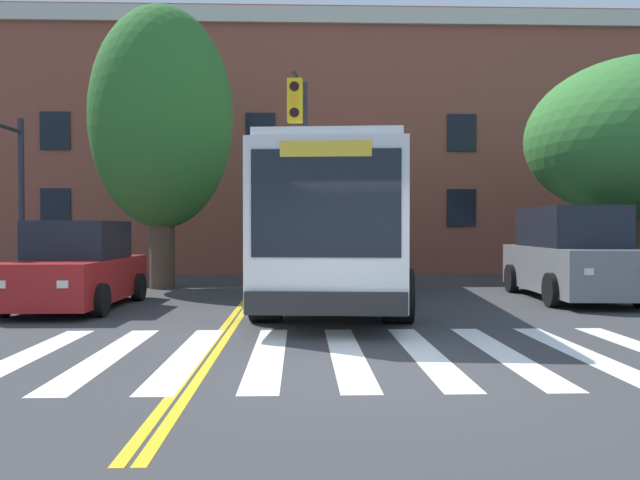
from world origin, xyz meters
TOP-DOWN VIEW (x-y plane):
  - ground_plane at (0.00, 0.00)m, footprint 120.00×120.00m
  - crosswalk at (-0.25, 1.09)m, footprint 9.12×4.20m
  - lane_line_yellow_inner at (-2.23, 15.09)m, footprint 0.12×36.00m
  - lane_line_yellow_outer at (-2.07, 15.09)m, footprint 0.12×36.00m
  - city_bus at (0.00, 7.34)m, footprint 3.71×10.90m
  - car_red_near_lane at (-5.73, 6.28)m, footprint 2.18×4.49m
  - car_grey_far_lane at (5.72, 7.65)m, footprint 2.41×5.30m
  - car_black_behind_bus at (1.37, 18.11)m, footprint 2.45×4.95m
  - traffic_light_overhead at (-0.87, 8.50)m, footprint 0.51×2.68m
  - street_tree_curbside_large at (8.58, 9.79)m, footprint 8.40×8.50m
  - street_tree_curbside_small at (-4.88, 10.76)m, footprint 4.39×4.17m
  - building_facade at (-2.36, 20.78)m, footprint 37.83×9.80m

SIDE VIEW (x-z plane):
  - ground_plane at x=0.00m, z-range 0.00..0.00m
  - lane_line_yellow_inner at x=-2.23m, z-range 0.00..0.01m
  - lane_line_yellow_outer at x=-2.07m, z-range 0.00..0.01m
  - crosswalk at x=-0.25m, z-range 0.00..0.01m
  - car_red_near_lane at x=-5.73m, z-range -0.10..1.80m
  - car_black_behind_bus at x=1.37m, z-range -0.10..1.86m
  - car_grey_far_lane at x=5.72m, z-range -0.06..2.20m
  - city_bus at x=0.00m, z-range 0.14..3.46m
  - traffic_light_overhead at x=-0.87m, z-range 0.95..6.63m
  - street_tree_curbside_large at x=8.58m, z-range 1.02..7.52m
  - street_tree_curbside_small at x=-4.88m, z-range 0.83..8.98m
  - building_facade at x=-2.36m, z-range 0.00..10.10m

